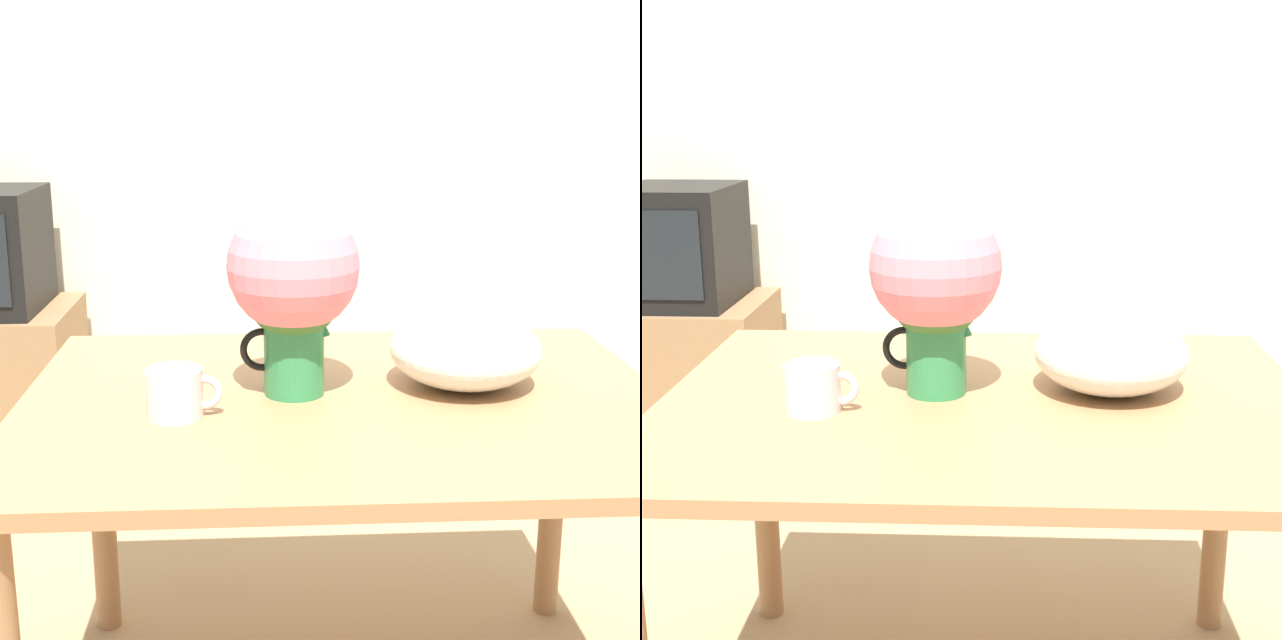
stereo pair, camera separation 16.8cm
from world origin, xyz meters
TOP-DOWN VIEW (x-y plane):
  - wall_back at (0.00, 2.00)m, footprint 8.00×0.05m
  - table at (0.02, 0.00)m, footprint 1.23×0.93m
  - flower_vase at (-0.07, 0.02)m, footprint 0.25×0.25m
  - coffee_mug at (-0.29, -0.09)m, footprint 0.14×0.10m
  - white_bowl at (0.26, 0.05)m, footprint 0.30×0.30m

SIDE VIEW (x-z plane):
  - table at x=0.02m, z-range 0.27..1.01m
  - coffee_mug at x=-0.29m, z-range 0.74..0.83m
  - white_bowl at x=0.26m, z-range 0.74..0.89m
  - flower_vase at x=-0.07m, z-range 0.77..1.15m
  - wall_back at x=0.00m, z-range 0.00..2.60m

